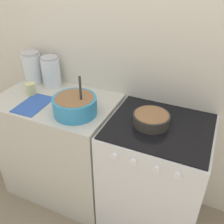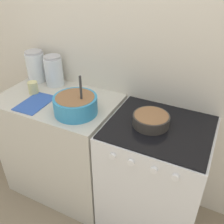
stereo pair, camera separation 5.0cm
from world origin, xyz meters
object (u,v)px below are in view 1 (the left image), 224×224
mixing_bowl (75,105)px  baking_pan (151,119)px  tin_can (31,89)px  stove (154,176)px  storage_jar_left (33,69)px  storage_jar_middle (51,74)px

mixing_bowl → baking_pan: bearing=9.8°
mixing_bowl → tin_can: size_ratio=3.10×
stove → tin_can: size_ratio=9.59×
stove → tin_can: 1.12m
baking_pan → storage_jar_left: (-1.08, 0.21, 0.07)m
stove → storage_jar_middle: bearing=168.4°
tin_can → stove: bearing=0.3°
storage_jar_left → storage_jar_middle: size_ratio=1.05×
storage_jar_middle → tin_can: storage_jar_middle is taller
stove → tin_can: (-1.00, -0.01, 0.50)m
mixing_bowl → baking_pan: 0.51m
stove → baking_pan: size_ratio=3.97×
storage_jar_left → tin_can: size_ratio=2.69×
storage_jar_middle → storage_jar_left: bearing=180.0°
baking_pan → tin_can: bearing=179.7°
mixing_bowl → stove: bearing=9.9°
stove → storage_jar_left: size_ratio=3.57×
mixing_bowl → storage_jar_middle: bearing=143.4°
storage_jar_middle → stove: bearing=-11.6°
mixing_bowl → storage_jar_left: bearing=153.1°
baking_pan → storage_jar_middle: storage_jar_middle is taller
storage_jar_left → storage_jar_middle: bearing=0.0°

